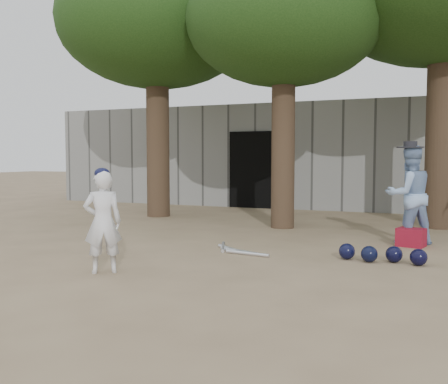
% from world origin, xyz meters
% --- Properties ---
extents(ground, '(70.00, 70.00, 0.00)m').
position_xyz_m(ground, '(0.00, 0.00, 0.00)').
color(ground, '#937C5E').
rests_on(ground, ground).
extents(boy_player, '(0.56, 0.53, 1.29)m').
position_xyz_m(boy_player, '(-0.40, -0.59, 0.65)').
color(boy_player, white).
rests_on(boy_player, ground).
extents(spectator_blue, '(1.01, 0.95, 1.66)m').
position_xyz_m(spectator_blue, '(3.09, 3.14, 0.83)').
color(spectator_blue, '#8BABD8').
rests_on(spectator_blue, ground).
extents(red_bag, '(0.49, 0.42, 0.30)m').
position_xyz_m(red_bag, '(3.14, 2.88, 0.15)').
color(red_bag, maroon).
rests_on(red_bag, ground).
extents(back_building, '(16.00, 5.24, 3.00)m').
position_xyz_m(back_building, '(-0.00, 10.33, 1.50)').
color(back_building, gray).
rests_on(back_building, ground).
extents(helmet_row, '(1.19, 0.34, 0.23)m').
position_xyz_m(helmet_row, '(2.81, 1.40, 0.12)').
color(helmet_row, black).
rests_on(helmet_row, ground).
extents(bat_pile, '(1.06, 0.79, 0.06)m').
position_xyz_m(bat_pile, '(0.64, 1.34, 0.03)').
color(bat_pile, silver).
rests_on(bat_pile, ground).
extents(tree_row, '(11.40, 5.80, 6.69)m').
position_xyz_m(tree_row, '(0.74, 5.02, 4.69)').
color(tree_row, brown).
rests_on(tree_row, ground).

